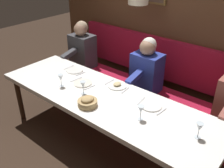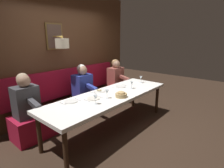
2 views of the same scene
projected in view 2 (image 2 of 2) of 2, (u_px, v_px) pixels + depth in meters
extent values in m
plane|color=#332319|center=(111.00, 128.00, 3.66)|extent=(12.00, 12.00, 0.00)
cube|color=white|center=(111.00, 96.00, 3.48)|extent=(0.90, 2.88, 0.06)
cylinder|color=#301E12|center=(157.00, 100.00, 4.35)|extent=(0.07, 0.07, 0.68)
cylinder|color=#301E12|center=(66.00, 152.00, 2.37)|extent=(0.07, 0.07, 0.68)
cylinder|color=#301E12|center=(133.00, 94.00, 4.78)|extent=(0.07, 0.07, 0.68)
cylinder|color=#301E12|center=(39.00, 134.00, 2.80)|extent=(0.07, 0.07, 0.68)
cube|color=maroon|center=(82.00, 107.00, 4.16)|extent=(0.52, 3.08, 0.45)
cube|color=#51331E|center=(64.00, 53.00, 4.21)|extent=(0.10, 4.28, 2.90)
cube|color=maroon|center=(68.00, 82.00, 4.33)|extent=(0.10, 3.08, 0.64)
cube|color=brown|center=(54.00, 36.00, 3.88)|extent=(0.04, 0.40, 0.56)
cube|color=#4C382D|center=(55.00, 36.00, 3.87)|extent=(0.01, 0.34, 0.50)
cylinder|color=#B78E3D|center=(57.00, 36.00, 3.75)|extent=(0.35, 0.02, 0.02)
cylinder|color=beige|center=(62.00, 43.00, 3.68)|extent=(0.28, 0.28, 0.20)
sphere|color=#B78E3D|center=(62.00, 37.00, 3.65)|extent=(0.06, 0.06, 0.06)
cube|color=#934C42|center=(115.00, 78.00, 4.95)|extent=(0.30, 0.40, 0.56)
sphere|color=#A37A60|center=(116.00, 64.00, 4.84)|extent=(0.22, 0.22, 0.22)
sphere|color=#937047|center=(115.00, 63.00, 4.85)|extent=(0.20, 0.20, 0.20)
cube|color=#934C42|center=(124.00, 78.00, 4.76)|extent=(0.33, 0.09, 0.14)
cube|color=#283893|center=(82.00, 86.00, 4.06)|extent=(0.30, 0.40, 0.56)
sphere|color=#A37A60|center=(82.00, 70.00, 3.95)|extent=(0.22, 0.22, 0.22)
sphere|color=silver|center=(81.00, 69.00, 3.96)|extent=(0.20, 0.20, 0.20)
cube|color=#283893|center=(91.00, 87.00, 3.87)|extent=(0.33, 0.09, 0.14)
cube|color=#3D3D42|center=(26.00, 102.00, 3.10)|extent=(0.30, 0.40, 0.56)
sphere|color=#A37A60|center=(24.00, 81.00, 2.99)|extent=(0.22, 0.22, 0.22)
sphere|color=tan|center=(23.00, 79.00, 3.00)|extent=(0.20, 0.20, 0.20)
cube|color=#3D3D42|center=(34.00, 103.00, 2.91)|extent=(0.33, 0.09, 0.14)
cylinder|color=white|center=(120.00, 86.00, 3.99)|extent=(0.24, 0.24, 0.01)
cube|color=silver|center=(125.00, 85.00, 4.09)|extent=(0.17, 0.03, 0.01)
cube|color=silver|center=(116.00, 88.00, 3.90)|extent=(0.18, 0.04, 0.01)
cylinder|color=white|center=(99.00, 91.00, 3.64)|extent=(0.24, 0.24, 0.01)
ellipsoid|color=#D1BC84|center=(99.00, 90.00, 3.63)|extent=(0.11, 0.09, 0.04)
cube|color=silver|center=(105.00, 90.00, 3.73)|extent=(0.17, 0.03, 0.01)
cube|color=silver|center=(93.00, 93.00, 3.55)|extent=(0.18, 0.02, 0.01)
cylinder|color=white|center=(70.00, 101.00, 3.06)|extent=(0.24, 0.24, 0.01)
cube|color=silver|center=(78.00, 100.00, 3.16)|extent=(0.17, 0.03, 0.01)
cube|color=silver|center=(63.00, 104.00, 2.97)|extent=(0.18, 0.02, 0.01)
cylinder|color=silver|center=(93.00, 98.00, 3.21)|extent=(0.24, 0.24, 0.01)
cube|color=silver|center=(100.00, 97.00, 3.31)|extent=(0.17, 0.03, 0.01)
cube|color=silver|center=(87.00, 101.00, 3.12)|extent=(0.18, 0.04, 0.01)
cylinder|color=silver|center=(131.00, 88.00, 3.85)|extent=(0.06, 0.06, 0.00)
cylinder|color=silver|center=(132.00, 87.00, 3.84)|extent=(0.01, 0.01, 0.07)
cone|color=silver|center=(132.00, 83.00, 3.82)|extent=(0.07, 0.07, 0.08)
cylinder|color=silver|center=(141.00, 83.00, 4.34)|extent=(0.06, 0.06, 0.00)
cylinder|color=silver|center=(141.00, 81.00, 4.33)|extent=(0.01, 0.01, 0.07)
cone|color=silver|center=(141.00, 78.00, 4.31)|extent=(0.07, 0.07, 0.08)
cylinder|color=silver|center=(107.00, 98.00, 3.24)|extent=(0.06, 0.06, 0.00)
cylinder|color=silver|center=(107.00, 96.00, 3.23)|extent=(0.01, 0.01, 0.07)
cone|color=silver|center=(107.00, 92.00, 3.21)|extent=(0.07, 0.07, 0.08)
cylinder|color=silver|center=(96.00, 104.00, 2.96)|extent=(0.06, 0.06, 0.00)
cylinder|color=silver|center=(96.00, 102.00, 2.95)|extent=(0.01, 0.01, 0.07)
cone|color=silver|center=(96.00, 97.00, 2.93)|extent=(0.07, 0.07, 0.08)
cylinder|color=tan|center=(121.00, 95.00, 3.30)|extent=(0.22, 0.22, 0.07)
ellipsoid|color=tan|center=(121.00, 93.00, 3.29)|extent=(0.15, 0.13, 0.06)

